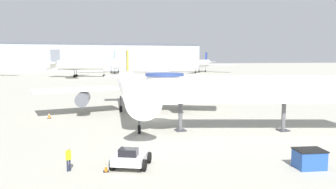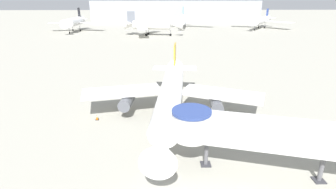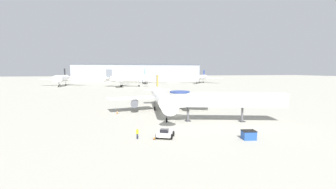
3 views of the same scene
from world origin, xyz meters
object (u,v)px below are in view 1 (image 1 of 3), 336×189
pushback_tug_white (131,157)px  main_airplane (132,87)px  jet_bridge (241,89)px  traffic_cone_apron_front (106,168)px  background_jet_blue_tail (201,63)px  traffic_cone_port_wing (49,115)px  service_container_blue (309,159)px  background_jet_teal_tail (115,63)px  ground_crew_marshaller (68,158)px  background_jet_gray_tail (80,65)px

pushback_tug_white → main_airplane: bearing=103.7°
jet_bridge → traffic_cone_apron_front: jet_bridge is taller
pushback_tug_white → background_jet_blue_tail: bearing=90.0°
main_airplane → pushback_tug_white: bearing=-93.8°
traffic_cone_apron_front → traffic_cone_port_wing: 23.14m
traffic_cone_port_wing → service_container_blue: bearing=-52.8°
jet_bridge → traffic_cone_port_wing: (-20.57, 13.42, -4.20)m
service_container_blue → background_jet_blue_tail: size_ratio=0.07×
background_jet_blue_tail → background_jet_teal_tail: (-46.43, 7.15, 0.34)m
traffic_cone_port_wing → traffic_cone_apron_front: bearing=-76.6°
main_airplane → traffic_cone_apron_front: main_airplane is taller
pushback_tug_white → service_container_blue: size_ratio=1.69×
ground_crew_marshaller → traffic_cone_port_wing: bearing=-113.7°
main_airplane → traffic_cone_apron_front: bearing=-98.0°
ground_crew_marshaller → background_jet_teal_tail: bearing=-128.9°
pushback_tug_white → background_jet_teal_tail: 153.48m
background_jet_gray_tail → service_container_blue: bearing=-161.1°
jet_bridge → background_jet_gray_tail: bearing=113.9°
service_container_blue → ground_crew_marshaller: ground_crew_marshaller is taller
traffic_cone_apron_front → background_jet_gray_tail: (-0.42, 116.68, 4.62)m
main_airplane → ground_crew_marshaller: size_ratio=18.90×
ground_crew_marshaller → service_container_blue: bearing=135.3°
jet_bridge → pushback_tug_white: size_ratio=5.97×
service_container_blue → background_jet_gray_tail: size_ratio=0.08×
main_airplane → jet_bridge: (9.59, -13.72, 0.69)m
ground_crew_marshaller → background_jet_teal_tail: 153.82m
pushback_tug_white → background_jet_gray_tail: (-2.28, 116.05, 4.20)m
ground_crew_marshaller → main_airplane: bearing=-141.5°
ground_crew_marshaller → background_jet_blue_tail: background_jet_blue_tail is taller
main_airplane → background_jet_blue_tail: 136.54m
main_airplane → background_jet_teal_tail: size_ratio=0.82×
background_jet_blue_tail → background_jet_teal_tail: background_jet_teal_tail is taller
main_airplane → service_container_blue: main_airplane is taller
ground_crew_marshaller → background_jet_blue_tail: 159.94m
pushback_tug_white → background_jet_teal_tail: size_ratio=0.10×
traffic_cone_port_wing → jet_bridge: bearing=-33.1°
pushback_tug_white → traffic_cone_port_wing: pushback_tug_white is taller
service_container_blue → traffic_cone_port_wing: (-19.52, 25.68, -0.31)m
traffic_cone_apron_front → background_jet_teal_tail: bearing=83.3°
main_airplane → background_jet_gray_tail: 94.08m
service_container_blue → traffic_cone_apron_front: (-14.14, 3.17, -0.40)m
traffic_cone_port_wing → background_jet_blue_tail: bearing=60.6°
pushback_tug_white → traffic_cone_port_wing: size_ratio=4.87×
main_airplane → background_jet_gray_tail: (-6.03, 93.88, 1.02)m
service_container_blue → background_jet_blue_tail: 157.50m
pushback_tug_white → service_container_blue: bearing=6.1°
service_container_blue → background_jet_gray_tail: (-14.57, 119.85, 4.22)m
ground_crew_marshaller → background_jet_gray_tail: (2.08, 115.88, 3.93)m
jet_bridge → background_jet_blue_tail: background_jet_blue_tail is taller
traffic_cone_port_wing → main_airplane: bearing=1.5°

